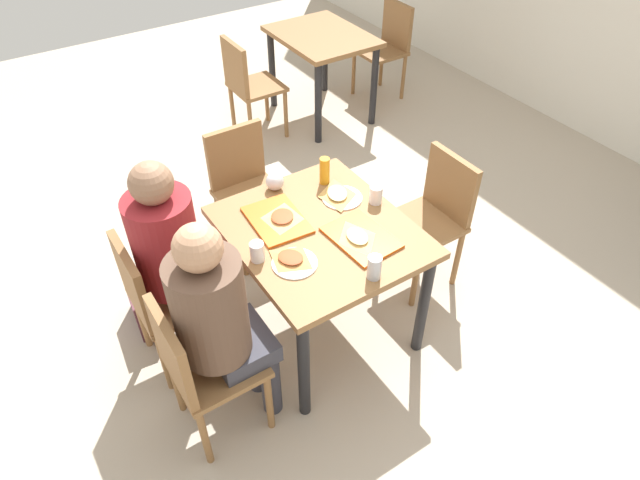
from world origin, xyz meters
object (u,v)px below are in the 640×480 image
(main_table, at_px, (320,244))
(pizza_slice_d, at_px, (291,258))
(foil_bundle, at_px, (275,182))
(person_in_red, at_px, (176,251))
(condiment_bottle, at_px, (325,171))
(chair_near_right, at_px, (198,365))
(chair_far_side, at_px, (435,212))
(handbag, at_px, (146,304))
(chair_near_left, at_px, (158,297))
(paper_plate_near_edge, at_px, (295,263))
(pizza_slice_b, at_px, (357,237))
(plastic_cup_b, at_px, (257,252))
(tray_red_far, at_px, (361,237))
(chair_left_end, at_px, (245,183))
(background_chair_near, at_px, (247,82))
(soda_can, at_px, (374,267))
(paper_plate_center, at_px, (342,198))
(pizza_slice_c, at_px, (337,194))
(pizza_slice_a, at_px, (282,217))
(person_in_brown_jacket, at_px, (220,316))
(background_table, at_px, (322,49))
(background_chair_far, at_px, (388,43))
(plastic_cup_a, at_px, (376,195))

(main_table, xyz_separation_m, pizza_slice_d, (0.12, -0.25, 0.12))
(foil_bundle, bearing_deg, pizza_slice_d, -22.40)
(person_in_red, bearing_deg, main_table, 69.94)
(condiment_bottle, distance_m, foil_bundle, 0.28)
(chair_near_right, xyz_separation_m, chair_far_side, (-0.25, 1.64, 0.00))
(pizza_slice_d, bearing_deg, handbag, -140.50)
(chair_near_left, relative_size, foil_bundle, 8.66)
(pizza_slice_d, bearing_deg, paper_plate_near_edge, 9.32)
(pizza_slice_b, relative_size, pizza_slice_d, 0.99)
(paper_plate_near_edge, xyz_separation_m, plastic_cup_b, (-0.12, -0.13, 0.05))
(tray_red_far, relative_size, pizza_slice_d, 1.58)
(chair_left_end, xyz_separation_m, person_in_red, (0.63, -0.68, 0.25))
(handbag, distance_m, background_chair_near, 2.18)
(chair_far_side, relative_size, foil_bundle, 8.66)
(chair_far_side, height_order, person_in_red, person_in_red)
(chair_near_right, relative_size, soda_can, 7.10)
(chair_left_end, xyz_separation_m, plastic_cup_b, (0.90, -0.37, 0.30))
(pizza_slice_b, height_order, soda_can, soda_can)
(paper_plate_center, xyz_separation_m, soda_can, (0.57, -0.22, 0.06))
(pizza_slice_c, bearing_deg, pizza_slice_a, -87.02)
(paper_plate_near_edge, distance_m, plastic_cup_b, 0.19)
(pizza_slice_c, height_order, background_chair_near, background_chair_near)
(paper_plate_center, distance_m, pizza_slice_d, 0.56)
(main_table, relative_size, chair_far_side, 1.15)
(pizza_slice_d, bearing_deg, chair_left_end, 166.22)
(pizza_slice_a, bearing_deg, chair_left_end, 169.93)
(person_in_brown_jacket, bearing_deg, paper_plate_center, 113.34)
(condiment_bottle, distance_m, background_table, 2.16)
(chair_near_right, relative_size, pizza_slice_c, 3.32)
(pizza_slice_a, height_order, background_chair_near, background_chair_near)
(pizza_slice_d, bearing_deg, foil_bundle, 157.60)
(tray_red_far, xyz_separation_m, handbag, (-0.77, -0.97, -0.63))
(chair_far_side, xyz_separation_m, background_chair_far, (-2.13, 1.32, 0.00))
(paper_plate_near_edge, distance_m, handbag, 1.14)
(main_table, bearing_deg, tray_red_far, 37.03)
(chair_near_right, height_order, plastic_cup_a, chair_near_right)
(handbag, bearing_deg, person_in_brown_jacket, 10.50)
(chair_left_end, bearing_deg, main_table, 0.00)
(person_in_red, distance_m, background_chair_far, 3.40)
(chair_left_end, distance_m, plastic_cup_b, 1.02)
(chair_left_end, distance_m, pizza_slice_a, 0.78)
(pizza_slice_a, height_order, pizza_slice_d, pizza_slice_a)
(paper_plate_near_edge, bearing_deg, chair_far_side, 97.99)
(chair_left_end, bearing_deg, person_in_brown_jacket, -31.08)
(handbag, bearing_deg, condiment_bottle, 75.66)
(pizza_slice_c, bearing_deg, paper_plate_near_edge, -55.07)
(chair_near_left, distance_m, paper_plate_near_edge, 0.75)
(person_in_red, height_order, tray_red_far, person_in_red)
(main_table, height_order, plastic_cup_b, plastic_cup_b)
(plastic_cup_b, bearing_deg, handbag, -143.24)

